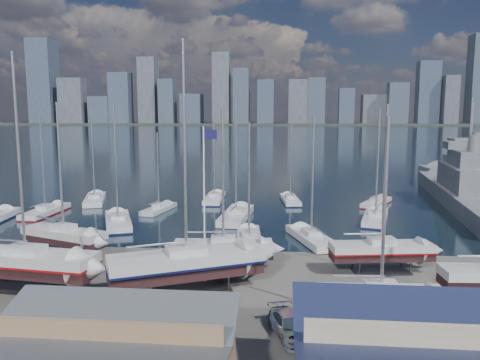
# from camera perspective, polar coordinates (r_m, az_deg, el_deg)

# --- Properties ---
(ground) EXTENTS (1400.00, 1400.00, 0.00)m
(ground) POSITION_cam_1_polar(r_m,az_deg,el_deg) (40.25, -7.48, -12.41)
(ground) COLOR #605E59
(ground) RESTS_ON ground
(water) EXTENTS (1400.00, 600.00, 0.40)m
(water) POSITION_cam_1_polar(r_m,az_deg,el_deg) (347.12, 3.98, 5.70)
(water) COLOR #1B2D3F
(water) RESTS_ON ground
(far_shore) EXTENTS (1400.00, 80.00, 2.20)m
(far_shore) POSITION_cam_1_polar(r_m,az_deg,el_deg) (606.93, 4.60, 6.82)
(far_shore) COLOR #2D332D
(far_shore) RESTS_ON ground
(skyline) EXTENTS (639.14, 43.80, 107.69)m
(skyline) POSITION_cam_1_polar(r_m,az_deg,el_deg) (601.23, 3.88, 10.43)
(skyline) COLOR #475166
(skyline) RESTS_ON far_shore
(shed_grey) EXTENTS (12.60, 8.40, 4.17)m
(shed_grey) POSITION_cam_1_polar(r_m,az_deg,el_deg) (25.39, -16.11, -20.17)
(shed_grey) COLOR #8C6B4C
(shed_grey) RESTS_ON ground
(sailboat_cradle_1) EXTENTS (12.03, 4.64, 18.72)m
(sailboat_cradle_1) POSITION_cam_1_polar(r_m,az_deg,el_deg) (41.86, -24.64, -9.09)
(sailboat_cradle_1) COLOR #2D2D33
(sailboat_cradle_1) RESTS_ON ground
(sailboat_cradle_2) EXTENTS (9.56, 5.73, 15.17)m
(sailboat_cradle_2) POSITION_cam_1_polar(r_m,az_deg,el_deg) (50.04, -20.69, -6.34)
(sailboat_cradle_2) COLOR #2D2D33
(sailboat_cradle_2) RESTS_ON ground
(sailboat_cradle_3) EXTENTS (12.58, 8.44, 19.59)m
(sailboat_cradle_3) POSITION_cam_1_polar(r_m,az_deg,el_deg) (37.93, -6.53, -10.07)
(sailboat_cradle_3) COLOR #2D2D33
(sailboat_cradle_3) RESTS_ON ground
(sailboat_cradle_4) EXTENTS (9.10, 3.47, 14.60)m
(sailboat_cradle_4) POSITION_cam_1_polar(r_m,az_deg,el_deg) (42.64, -2.04, -8.32)
(sailboat_cradle_4) COLOR #2D2D33
(sailboat_cradle_4) RESTS_ON ground
(sailboat_cradle_5) EXTENTS (8.61, 2.85, 13.89)m
(sailboat_cradle_5) POSITION_cam_1_polar(r_m,az_deg,el_deg) (33.26, 16.79, -13.57)
(sailboat_cradle_5) COLOR #2D2D33
(sailboat_cradle_5) RESTS_ON ground
(sailboat_cradle_6) EXTENTS (9.43, 3.93, 14.87)m
(sailboat_cradle_6) POSITION_cam_1_polar(r_m,az_deg,el_deg) (43.86, 16.87, -8.19)
(sailboat_cradle_6) COLOR #2D2D33
(sailboat_cradle_6) RESTS_ON ground
(sailboat_moored_1) EXTENTS (3.01, 9.74, 14.44)m
(sailboat_moored_1) POSITION_cam_1_polar(r_m,az_deg,el_deg) (71.15, -22.61, -3.69)
(sailboat_moored_1) COLOR black
(sailboat_moored_1) RESTS_ON water
(sailboat_moored_2) EXTENTS (5.83, 10.51, 15.29)m
(sailboat_moored_2) POSITION_cam_1_polar(r_m,az_deg,el_deg) (77.96, -17.27, -2.43)
(sailboat_moored_2) COLOR black
(sailboat_moored_2) RESTS_ON water
(sailboat_moored_3) EXTENTS (6.78, 11.03, 15.97)m
(sailboat_moored_3) POSITION_cam_1_polar(r_m,az_deg,el_deg) (61.52, -14.64, -5.09)
(sailboat_moored_3) COLOR black
(sailboat_moored_3) RESTS_ON water
(sailboat_moored_4) EXTENTS (3.69, 8.19, 11.94)m
(sailboat_moored_4) POSITION_cam_1_polar(r_m,az_deg,el_deg) (68.66, -9.86, -3.57)
(sailboat_moored_4) COLOR black
(sailboat_moored_4) RESTS_ON water
(sailboat_moored_5) EXTENTS (2.97, 9.77, 14.50)m
(sailboat_moored_5) POSITION_cam_1_polar(r_m,az_deg,el_deg) (75.71, -3.13, -2.39)
(sailboat_moored_5) COLOR black
(sailboat_moored_5) RESTS_ON water
(sailboat_moored_6) EXTENTS (3.48, 9.42, 13.76)m
(sailboat_moored_6) POSITION_cam_1_polar(r_m,az_deg,el_deg) (51.90, 1.10, -7.27)
(sailboat_moored_6) COLOR black
(sailboat_moored_6) RESTS_ON water
(sailboat_moored_7) EXTENTS (3.98, 11.43, 16.95)m
(sailboat_moored_7) POSITION_cam_1_polar(r_m,az_deg,el_deg) (62.79, -0.48, -4.55)
(sailboat_moored_7) COLOR black
(sailboat_moored_7) RESTS_ON water
(sailboat_moored_8) EXTENTS (3.49, 8.87, 12.90)m
(sailboat_moored_8) POSITION_cam_1_polar(r_m,az_deg,el_deg) (74.94, 6.13, -2.53)
(sailboat_moored_8) COLOR black
(sailboat_moored_8) RESTS_ON water
(sailboat_moored_9) EXTENTS (5.66, 10.02, 14.59)m
(sailboat_moored_9) POSITION_cam_1_polar(r_m,az_deg,el_deg) (52.58, 8.69, -7.14)
(sailboat_moored_9) COLOR black
(sailboat_moored_9) RESTS_ON water
(sailboat_moored_10) EXTENTS (5.26, 10.66, 15.35)m
(sailboat_moored_10) POSITION_cam_1_polar(r_m,az_deg,el_deg) (64.25, 16.18, -4.59)
(sailboat_moored_10) COLOR black
(sailboat_moored_10) RESTS_ON water
(sailboat_moored_11) EXTENTS (6.18, 8.90, 13.08)m
(sailboat_moored_11) POSITION_cam_1_polar(r_m,az_deg,el_deg) (75.42, 16.28, -2.75)
(sailboat_moored_11) COLOR black
(sailboat_moored_11) RESTS_ON water
(naval_ship_east) EXTENTS (12.60, 45.60, 18.06)m
(naval_ship_east) POSITION_cam_1_polar(r_m,az_deg,el_deg) (80.55, 25.83, -1.58)
(naval_ship_east) COLOR slate
(naval_ship_east) RESTS_ON water
(naval_ship_west) EXTENTS (8.13, 39.62, 17.54)m
(naval_ship_west) POSITION_cam_1_polar(r_m,az_deg,el_deg) (100.02, 26.06, 0.14)
(naval_ship_west) COLOR slate
(naval_ship_west) RESTS_ON water
(car_a) EXTENTS (2.26, 4.45, 1.45)m
(car_a) POSITION_cam_1_polar(r_m,az_deg,el_deg) (31.33, -21.13, -17.63)
(car_a) COLOR gray
(car_a) RESTS_ON ground
(car_b) EXTENTS (4.13, 2.85, 1.29)m
(car_b) POSITION_cam_1_polar(r_m,az_deg,el_deg) (33.83, -17.13, -15.62)
(car_b) COLOR gray
(car_b) RESTS_ON ground
(car_c) EXTENTS (3.10, 5.19, 1.35)m
(car_c) POSITION_cam_1_polar(r_m,az_deg,el_deg) (32.15, -8.17, -16.56)
(car_c) COLOR gray
(car_c) RESTS_ON ground
(car_d) EXTENTS (3.36, 5.16, 1.39)m
(car_d) POSITION_cam_1_polar(r_m,az_deg,el_deg) (31.25, 6.15, -17.25)
(car_d) COLOR gray
(car_d) RESTS_ON ground
(flagpole) EXTENTS (1.15, 0.12, 13.06)m
(flagpole) POSITION_cam_1_polar(r_m,az_deg,el_deg) (38.08, -4.25, -1.69)
(flagpole) COLOR white
(flagpole) RESTS_ON ground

